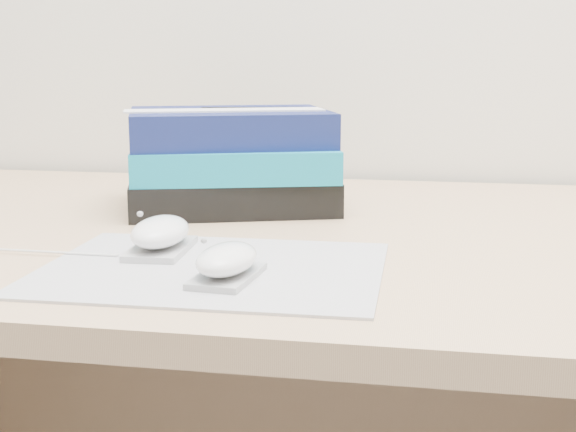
% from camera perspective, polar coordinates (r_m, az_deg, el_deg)
% --- Properties ---
extents(desk, '(1.60, 0.80, 0.73)m').
position_cam_1_polar(desk, '(1.12, 5.28, -12.06)').
color(desk, tan).
rests_on(desk, ground).
extents(mousepad, '(0.34, 0.27, 0.00)m').
position_cam_1_polar(mousepad, '(0.80, -5.41, -3.74)').
color(mousepad, gray).
rests_on(mousepad, desk).
extents(mouse_rear, '(0.06, 0.11, 0.04)m').
position_cam_1_polar(mouse_rear, '(0.87, -9.07, -1.32)').
color(mouse_rear, '#ACACAF').
rests_on(mouse_rear, mousepad).
extents(mouse_front, '(0.06, 0.10, 0.04)m').
position_cam_1_polar(mouse_front, '(0.75, -4.37, -3.28)').
color(mouse_front, '#A1A2A4').
rests_on(mouse_front, mousepad).
extents(usb_cable, '(0.21, 0.01, 0.00)m').
position_cam_1_polar(usb_cable, '(0.90, -18.03, -2.39)').
color(usb_cable, white).
rests_on(usb_cable, mousepad).
extents(book_stack, '(0.33, 0.30, 0.14)m').
position_cam_1_polar(book_stack, '(1.12, -4.04, 4.04)').
color(book_stack, black).
rests_on(book_stack, desk).
extents(pouch, '(0.16, 0.13, 0.14)m').
position_cam_1_polar(pouch, '(1.15, -2.55, 4.24)').
color(pouch, black).
rests_on(pouch, desk).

